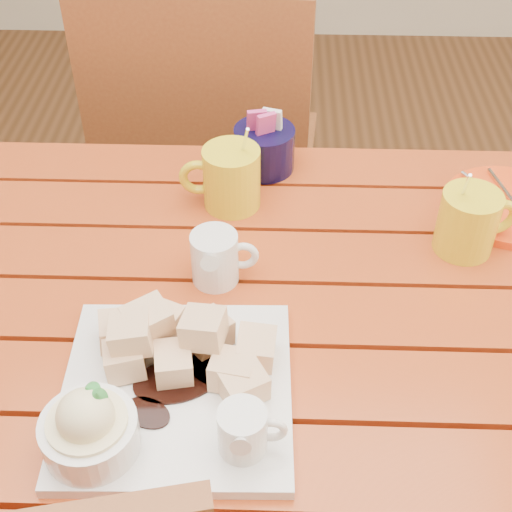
{
  "coord_description": "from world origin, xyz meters",
  "views": [
    {
      "loc": [
        0.08,
        -0.65,
        1.43
      ],
      "look_at": [
        0.06,
        0.03,
        0.82
      ],
      "focal_mm": 50.0,
      "sensor_mm": 36.0,
      "label": 1
    }
  ],
  "objects_px": {
    "dessert_plate": "(159,389)",
    "chair_far": "(209,157)",
    "coffee_mug_right": "(469,221)",
    "coffee_mug_left": "(230,177)",
    "orange_saucer": "(510,206)",
    "table": "(214,363)"
  },
  "relations": [
    {
      "from": "dessert_plate",
      "to": "chair_far",
      "type": "height_order",
      "value": "chair_far"
    },
    {
      "from": "coffee_mug_right",
      "to": "chair_far",
      "type": "distance_m",
      "value": 0.74
    },
    {
      "from": "table",
      "to": "orange_saucer",
      "type": "bearing_deg",
      "value": 27.5
    },
    {
      "from": "table",
      "to": "chair_far",
      "type": "height_order",
      "value": "chair_far"
    },
    {
      "from": "coffee_mug_left",
      "to": "chair_far",
      "type": "bearing_deg",
      "value": 99.6
    },
    {
      "from": "orange_saucer",
      "to": "chair_far",
      "type": "bearing_deg",
      "value": 139.01
    },
    {
      "from": "chair_far",
      "to": "table",
      "type": "bearing_deg",
      "value": 101.31
    },
    {
      "from": "dessert_plate",
      "to": "chair_far",
      "type": "relative_size",
      "value": 0.29
    },
    {
      "from": "table",
      "to": "dessert_plate",
      "type": "height_order",
      "value": "dessert_plate"
    },
    {
      "from": "dessert_plate",
      "to": "coffee_mug_right",
      "type": "height_order",
      "value": "coffee_mug_right"
    },
    {
      "from": "chair_far",
      "to": "dessert_plate",
      "type": "bearing_deg",
      "value": 97.09
    },
    {
      "from": "coffee_mug_right",
      "to": "table",
      "type": "bearing_deg",
      "value": -173.92
    },
    {
      "from": "dessert_plate",
      "to": "chair_far",
      "type": "xyz_separation_m",
      "value": [
        -0.02,
        0.83,
        -0.25
      ]
    },
    {
      "from": "table",
      "to": "coffee_mug_right",
      "type": "distance_m",
      "value": 0.41
    },
    {
      "from": "dessert_plate",
      "to": "orange_saucer",
      "type": "distance_m",
      "value": 0.63
    },
    {
      "from": "coffee_mug_right",
      "to": "orange_saucer",
      "type": "distance_m",
      "value": 0.13
    },
    {
      "from": "orange_saucer",
      "to": "chair_far",
      "type": "height_order",
      "value": "chair_far"
    },
    {
      "from": "chair_far",
      "to": "coffee_mug_left",
      "type": "bearing_deg",
      "value": 105.77
    },
    {
      "from": "table",
      "to": "coffee_mug_left",
      "type": "relative_size",
      "value": 8.17
    },
    {
      "from": "dessert_plate",
      "to": "coffee_mug_left",
      "type": "distance_m",
      "value": 0.39
    },
    {
      "from": "dessert_plate",
      "to": "coffee_mug_right",
      "type": "xyz_separation_m",
      "value": [
        0.4,
        0.3,
        0.02
      ]
    },
    {
      "from": "coffee_mug_left",
      "to": "orange_saucer",
      "type": "relative_size",
      "value": 0.74
    }
  ]
}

